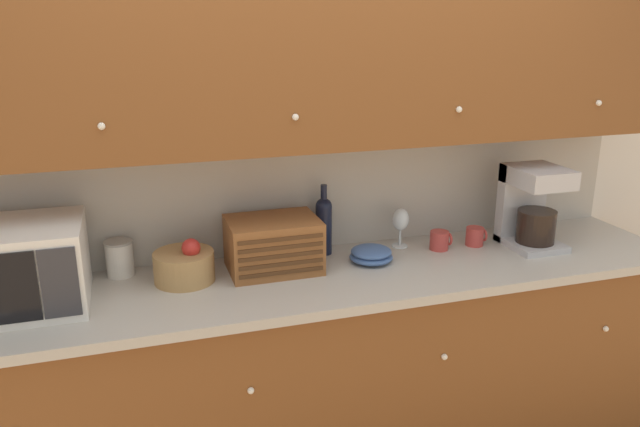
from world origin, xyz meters
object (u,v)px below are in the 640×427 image
(bread_box, at_px, (273,245))
(storage_canister, at_px, (120,258))
(bowl_stack_on_counter, at_px, (371,254))
(coffee_maker, at_px, (531,205))
(mug, at_px, (440,240))
(mug_blue_second, at_px, (475,236))
(wine_bottle, at_px, (324,223))
(wine_glass, at_px, (401,221))
(fruit_basket, at_px, (185,266))
(microwave, at_px, (5,268))

(bread_box, bearing_deg, storage_canister, 168.45)
(bowl_stack_on_counter, relative_size, coffee_maker, 0.50)
(mug, relative_size, coffee_maker, 0.26)
(mug, height_order, mug_blue_second, same)
(storage_canister, bearing_deg, wine_bottle, -0.62)
(wine_bottle, distance_m, wine_glass, 0.37)
(fruit_basket, bearing_deg, bread_box, 1.89)
(mug_blue_second, bearing_deg, wine_glass, 165.33)
(storage_canister, distance_m, wine_bottle, 0.89)
(bowl_stack_on_counter, height_order, mug, mug)
(mug_blue_second, bearing_deg, storage_canister, 175.61)
(microwave, xyz_separation_m, mug, (1.81, 0.08, -0.11))
(bread_box, distance_m, mug_blue_second, 0.98)
(mug, bearing_deg, microwave, -177.56)
(microwave, height_order, wine_glass, microwave)
(fruit_basket, relative_size, wine_bottle, 0.76)
(microwave, relative_size, wine_bottle, 1.73)
(storage_canister, xyz_separation_m, mug, (1.42, -0.12, -0.03))
(microwave, xyz_separation_m, bread_box, (1.02, 0.07, -0.05))
(storage_canister, relative_size, mug_blue_second, 1.60)
(wine_glass, bearing_deg, wine_bottle, 176.48)
(wine_glass, height_order, mug, wine_glass)
(microwave, height_order, coffee_maker, coffee_maker)
(microwave, height_order, mug_blue_second, microwave)
(coffee_maker, bearing_deg, bowl_stack_on_counter, 178.67)
(bread_box, bearing_deg, mug, 0.29)
(bread_box, xyz_separation_m, mug_blue_second, (0.98, 0.00, -0.07))
(bread_box, relative_size, mug, 3.86)
(fruit_basket, height_order, mug_blue_second, fruit_basket)
(microwave, relative_size, mug, 5.65)
(mug, height_order, coffee_maker, coffee_maker)
(wine_bottle, height_order, mug, wine_bottle)
(mug, xyz_separation_m, mug_blue_second, (0.19, 0.00, -0.00))
(bread_box, distance_m, wine_glass, 0.64)
(storage_canister, distance_m, coffee_maker, 1.86)
(storage_canister, height_order, wine_bottle, wine_bottle)
(microwave, bearing_deg, bread_box, 4.11)
(microwave, bearing_deg, wine_glass, 5.83)
(storage_canister, xyz_separation_m, wine_glass, (1.26, -0.03, 0.05))
(storage_canister, bearing_deg, mug_blue_second, -4.39)
(mug_blue_second, bearing_deg, fruit_basket, -179.29)
(fruit_basket, distance_m, wine_bottle, 0.65)
(wine_bottle, bearing_deg, bowl_stack_on_counter, -44.37)
(storage_canister, height_order, fruit_basket, fruit_basket)
(wine_glass, bearing_deg, storage_canister, 178.52)
(storage_canister, bearing_deg, fruit_basket, -29.17)
(wine_glass, relative_size, coffee_maker, 0.49)
(microwave, relative_size, mug_blue_second, 5.85)
(wine_bottle, height_order, mug_blue_second, wine_bottle)
(bowl_stack_on_counter, bearing_deg, coffee_maker, -1.33)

